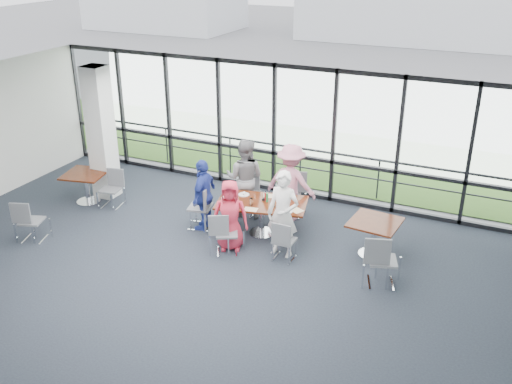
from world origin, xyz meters
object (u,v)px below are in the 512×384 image
at_px(chair_main_nr, 284,241).
at_px(diner_near_left, 230,215).
at_px(chair_main_fl, 247,193).
at_px(diner_end, 204,195).
at_px(structural_column, 101,133).
at_px(diner_near_right, 283,214).
at_px(side_table_right, 375,226).
at_px(chair_spare_la, 32,221).
at_px(diner_far_right, 291,183).
at_px(main_table, 262,207).
at_px(chair_main_end, 200,207).
at_px(diner_far_left, 245,178).
at_px(chair_main_fr, 290,196).
at_px(side_table_left, 85,177).
at_px(chair_main_nl, 227,233).
at_px(chair_spare_r, 383,260).
at_px(chair_spare_lb, 110,190).

bearing_deg(chair_main_nr, diner_near_left, -177.67).
bearing_deg(chair_main_fl, diner_end, 68.29).
height_order(structural_column, diner_near_right, structural_column).
bearing_deg(side_table_right, chair_main_nr, -150.01).
height_order(chair_main_nr, chair_spare_la, chair_spare_la).
distance_m(structural_column, chair_main_nr, 5.36).
bearing_deg(chair_spare_la, diner_far_right, 16.24).
xyz_separation_m(main_table, chair_main_end, (-1.34, -0.29, -0.13)).
bearing_deg(diner_far_left, chair_main_fr, -167.53).
xyz_separation_m(side_table_left, chair_main_nr, (5.30, -0.52, -0.23)).
xyz_separation_m(side_table_left, diner_far_left, (3.73, 0.98, 0.26)).
distance_m(chair_main_nl, chair_main_nr, 1.17).
height_order(diner_near_left, chair_main_fr, diner_near_left).
bearing_deg(side_table_right, chair_spare_r, -67.77).
relative_size(diner_far_right, chair_main_nl, 2.04).
distance_m(diner_end, chair_spare_r, 4.06).
distance_m(diner_end, chair_main_end, 0.34).
height_order(side_table_right, chair_main_fr, chair_main_fr).
xyz_separation_m(side_table_left, diner_far_right, (4.75, 1.21, 0.24)).
height_order(side_table_left, diner_near_right, diner_near_right).
height_order(diner_far_right, chair_main_nr, diner_far_right).
relative_size(chair_main_end, chair_spare_la, 1.09).
xyz_separation_m(diner_near_right, diner_end, (-1.95, 0.31, -0.08)).
xyz_separation_m(diner_near_right, chair_spare_lb, (-4.51, 0.37, -0.45)).
distance_m(diner_near_left, chair_spare_la, 4.17).
bearing_deg(chair_main_nl, chair_spare_r, -24.52).
height_order(diner_near_right, chair_main_fr, diner_near_right).
distance_m(chair_main_nl, chair_spare_r, 3.10).
relative_size(diner_far_right, chair_main_end, 1.81).
relative_size(side_table_left, chair_main_nl, 1.27).
xyz_separation_m(main_table, diner_near_left, (-0.33, -0.83, 0.12)).
bearing_deg(chair_main_end, diner_far_right, 113.86).
bearing_deg(chair_main_fl, chair_main_nr, 136.55).
xyz_separation_m(diner_far_left, chair_spare_r, (3.52, -1.59, -0.41)).
xyz_separation_m(chair_spare_la, chair_spare_r, (7.03, 1.37, 0.05)).
bearing_deg(diner_near_left, chair_spare_r, -24.31).
distance_m(diner_near_left, chair_spare_lb, 3.51).
bearing_deg(chair_main_end, chair_main_fl, 137.88).
bearing_deg(diner_near_right, side_table_left, 177.71).
distance_m(diner_end, chair_main_fr, 2.03).
relative_size(diner_near_right, chair_spare_lb, 2.02).
bearing_deg(chair_main_fr, side_table_right, 135.80).
relative_size(diner_far_right, chair_spare_la, 1.97).
relative_size(diner_near_left, chair_main_nl, 1.71).
relative_size(side_table_right, diner_near_left, 0.68).
bearing_deg(diner_far_right, chair_main_nl, 75.32).
bearing_deg(diner_end, chair_main_end, -103.33).
relative_size(chair_main_nl, chair_main_end, 0.89).
height_order(side_table_right, chair_spare_lb, chair_spare_lb).
xyz_separation_m(chair_main_nl, chair_main_fr, (0.52, 2.12, 0.06)).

